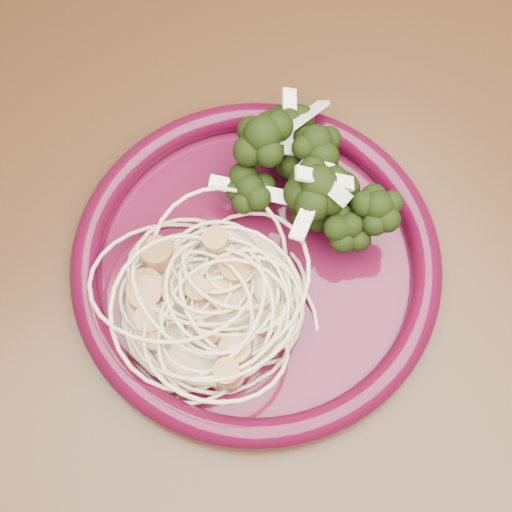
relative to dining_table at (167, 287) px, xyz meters
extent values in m
plane|color=brown|center=(0.00, 0.00, -0.65)|extent=(3.50, 3.50, 0.00)
cube|color=#472814|center=(0.00, 0.00, 0.08)|extent=(1.20, 0.80, 0.04)
cylinder|color=#472814|center=(0.55, 0.35, -0.30)|extent=(0.06, 0.06, 0.71)
cylinder|color=#430A1E|center=(0.05, -0.06, 0.10)|extent=(0.32, 0.32, 0.01)
torus|color=#43061B|center=(0.05, -0.06, 0.11)|extent=(0.33, 0.33, 0.02)
ellipsoid|color=beige|center=(0.01, -0.07, 0.12)|extent=(0.16, 0.14, 0.03)
ellipsoid|color=black|center=(0.11, -0.05, 0.13)|extent=(0.12, 0.17, 0.05)
camera|label=1|loc=(-0.06, -0.23, 0.60)|focal=50.00mm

